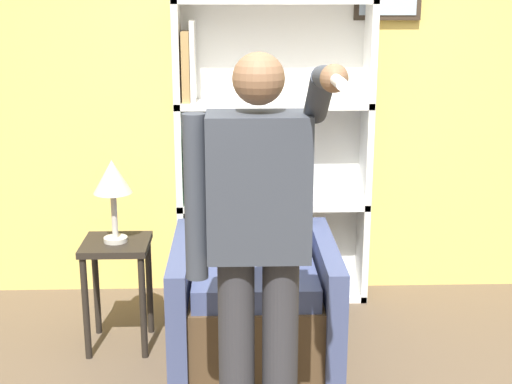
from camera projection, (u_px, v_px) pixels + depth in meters
wall_back at (273, 79)px, 4.50m from camera, size 8.00×0.11×2.80m
bookcase at (258, 160)px, 4.47m from camera, size 1.20×0.28×1.90m
armchair at (254, 285)px, 3.92m from camera, size 0.88×0.94×1.23m
person_standing at (258, 240)px, 2.82m from camera, size 0.55×0.78×1.70m
side_table at (117, 265)px, 3.91m from camera, size 0.36×0.36×0.62m
table_lamp at (112, 181)px, 3.79m from camera, size 0.21×0.21×0.45m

